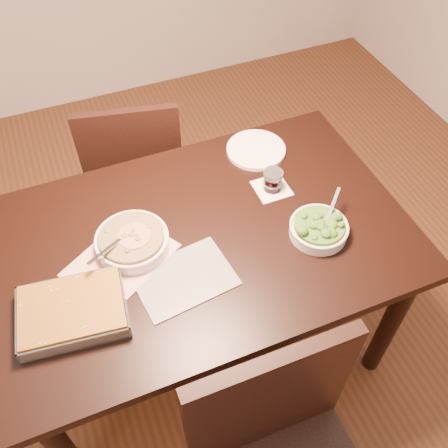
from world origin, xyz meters
The scene contains 11 objects.
ground centered at (0.00, 0.00, 0.00)m, with size 4.00×4.00×0.00m, color #462814.
table centered at (0.00, 0.00, 0.65)m, with size 1.40×0.90×0.75m.
magazine_a centered at (-0.28, 0.00, 0.75)m, with size 0.33×0.24×0.01m, color #BE3644.
magazine_b centered at (-0.11, -0.14, 0.75)m, with size 0.30×0.21×0.01m, color #2A2932.
coaster centered at (0.31, 0.11, 0.75)m, with size 0.12×0.12×0.00m, color white.
stew_bowl centered at (-0.22, 0.04, 0.78)m, with size 0.24×0.24×0.09m.
broccoli_bowl centered at (0.37, -0.14, 0.78)m, with size 0.20×0.20×0.08m.
baking_dish centered at (-0.45, -0.14, 0.78)m, with size 0.34×0.27×0.06m.
wine_tumbler centered at (0.31, 0.11, 0.79)m, with size 0.07×0.07×0.08m.
dinner_plate centered at (0.35, 0.31, 0.76)m, with size 0.23×0.23×0.02m, color white.
chair_far centered at (-0.07, 0.68, 0.50)m, with size 0.49×0.49×0.89m.
Camera 1 is at (-0.33, -1.00, 2.05)m, focal length 40.00 mm.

